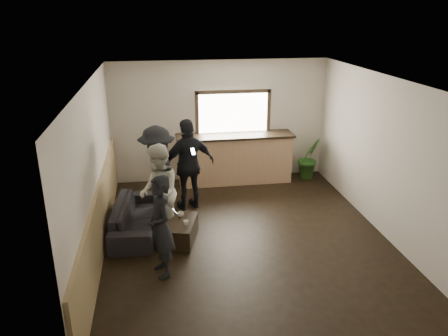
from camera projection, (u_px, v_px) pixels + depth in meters
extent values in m
cube|color=black|center=(245.00, 237.00, 7.86)|extent=(5.00, 6.00, 0.01)
cube|color=silver|center=(248.00, 81.00, 6.89)|extent=(5.00, 6.00, 0.01)
cube|color=beige|center=(220.00, 121.00, 10.16)|extent=(5.00, 0.01, 2.80)
cube|color=beige|center=(304.00, 258.00, 4.60)|extent=(5.00, 0.01, 2.80)
cube|color=beige|center=(94.00, 172.00, 7.01)|extent=(0.01, 6.00, 2.80)
cube|color=beige|center=(384.00, 156.00, 7.75)|extent=(0.01, 6.00, 2.80)
cube|color=tan|center=(101.00, 219.00, 7.31)|extent=(0.06, 5.90, 1.10)
cube|color=tan|center=(235.00, 159.00, 10.20)|extent=(2.60, 0.60, 1.10)
cube|color=black|center=(235.00, 136.00, 10.00)|extent=(2.70, 0.68, 0.05)
cube|color=white|center=(233.00, 113.00, 10.10)|extent=(1.60, 0.06, 0.90)
cube|color=#3F3326|center=(233.00, 92.00, 9.90)|extent=(1.72, 0.08, 0.08)
cube|color=#3F3326|center=(197.00, 114.00, 9.94)|extent=(0.08, 0.08, 1.06)
cube|color=#3F3326|center=(268.00, 112.00, 10.19)|extent=(0.08, 0.08, 1.06)
imported|color=black|center=(136.00, 217.00, 7.99)|extent=(0.90, 1.95, 0.55)
cube|color=black|center=(181.00, 231.00, 7.68)|extent=(0.68, 0.94, 0.38)
imported|color=silver|center=(181.00, 214.00, 7.77)|extent=(0.12, 0.12, 0.09)
imported|color=silver|center=(186.00, 223.00, 7.47)|extent=(0.12, 0.12, 0.08)
imported|color=#2D6623|center=(309.00, 158.00, 10.45)|extent=(0.68, 0.61, 1.01)
imported|color=black|center=(161.00, 227.00, 6.52)|extent=(0.53, 0.67, 1.62)
cube|color=black|center=(174.00, 210.00, 6.52)|extent=(0.11, 0.09, 0.12)
cube|color=white|center=(174.00, 210.00, 6.52)|extent=(0.09, 0.08, 0.11)
imported|color=beige|center=(159.00, 192.00, 7.63)|extent=(0.75, 0.90, 1.71)
cube|color=black|center=(171.00, 182.00, 7.63)|extent=(0.10, 0.08, 0.12)
cube|color=white|center=(171.00, 182.00, 7.62)|extent=(0.08, 0.07, 0.11)
imported|color=black|center=(158.00, 174.00, 8.28)|extent=(0.80, 1.25, 1.85)
cube|color=black|center=(169.00, 168.00, 8.29)|extent=(0.10, 0.08, 0.12)
cube|color=white|center=(169.00, 168.00, 8.29)|extent=(0.08, 0.07, 0.11)
imported|color=black|center=(189.00, 165.00, 8.70)|extent=(1.19, 0.79, 1.87)
cube|color=black|center=(193.00, 151.00, 8.40)|extent=(0.10, 0.11, 0.12)
cube|color=white|center=(193.00, 151.00, 8.39)|extent=(0.09, 0.09, 0.11)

